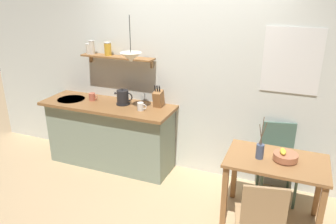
{
  "coord_description": "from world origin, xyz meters",
  "views": [
    {
      "loc": [
        1.32,
        -3.28,
        2.42
      ],
      "look_at": [
        -0.1,
        0.25,
        0.95
      ],
      "focal_mm": 35.37,
      "sensor_mm": 36.0,
      "label": 1
    }
  ],
  "objects_px": {
    "fruit_bowl": "(285,156)",
    "coffee_mug_spare": "(141,106)",
    "dining_chair_near": "(260,221)",
    "pendant_lamp": "(131,57)",
    "coffee_mug_by_sink": "(92,97)",
    "twig_vase": "(260,151)",
    "dining_chair_far": "(278,157)",
    "knife_block": "(158,98)",
    "dining_table": "(275,171)",
    "electric_kettle": "(123,97)"
  },
  "relations": [
    {
      "from": "dining_table",
      "to": "dining_chair_near",
      "type": "distance_m",
      "value": 0.75
    },
    {
      "from": "coffee_mug_by_sink",
      "to": "electric_kettle",
      "type": "bearing_deg",
      "value": 2.21
    },
    {
      "from": "twig_vase",
      "to": "coffee_mug_by_sink",
      "type": "height_order",
      "value": "twig_vase"
    },
    {
      "from": "twig_vase",
      "to": "dining_chair_far",
      "type": "bearing_deg",
      "value": 73.53
    },
    {
      "from": "knife_block",
      "to": "coffee_mug_by_sink",
      "type": "bearing_deg",
      "value": -173.55
    },
    {
      "from": "electric_kettle",
      "to": "knife_block",
      "type": "distance_m",
      "value": 0.49
    },
    {
      "from": "dining_table",
      "to": "fruit_bowl",
      "type": "relative_size",
      "value": 4.15
    },
    {
      "from": "dining_table",
      "to": "pendant_lamp",
      "type": "height_order",
      "value": "pendant_lamp"
    },
    {
      "from": "dining_chair_near",
      "to": "electric_kettle",
      "type": "relative_size",
      "value": 3.59
    },
    {
      "from": "dining_chair_near",
      "to": "knife_block",
      "type": "xyz_separation_m",
      "value": [
        -1.51,
        1.29,
        0.51
      ]
    },
    {
      "from": "coffee_mug_by_sink",
      "to": "knife_block",
      "type": "bearing_deg",
      "value": 6.45
    },
    {
      "from": "twig_vase",
      "to": "electric_kettle",
      "type": "bearing_deg",
      "value": 165.08
    },
    {
      "from": "dining_chair_far",
      "to": "coffee_mug_spare",
      "type": "bearing_deg",
      "value": -174.11
    },
    {
      "from": "knife_block",
      "to": "coffee_mug_spare",
      "type": "distance_m",
      "value": 0.27
    },
    {
      "from": "fruit_bowl",
      "to": "coffee_mug_spare",
      "type": "distance_m",
      "value": 1.83
    },
    {
      "from": "dining_table",
      "to": "coffee_mug_by_sink",
      "type": "relative_size",
      "value": 7.82
    },
    {
      "from": "coffee_mug_by_sink",
      "to": "pendant_lamp",
      "type": "distance_m",
      "value": 0.98
    },
    {
      "from": "dining_chair_near",
      "to": "dining_table",
      "type": "bearing_deg",
      "value": 86.27
    },
    {
      "from": "knife_block",
      "to": "coffee_mug_spare",
      "type": "bearing_deg",
      "value": -127.23
    },
    {
      "from": "dining_chair_near",
      "to": "pendant_lamp",
      "type": "xyz_separation_m",
      "value": [
        -1.73,
        1.01,
        1.09
      ]
    },
    {
      "from": "coffee_mug_by_sink",
      "to": "pendant_lamp",
      "type": "bearing_deg",
      "value": -13.62
    },
    {
      "from": "knife_block",
      "to": "twig_vase",
      "type": "bearing_deg",
      "value": -22.91
    },
    {
      "from": "knife_block",
      "to": "coffee_mug_by_sink",
      "type": "xyz_separation_m",
      "value": [
        -0.95,
        -0.11,
        -0.06
      ]
    },
    {
      "from": "electric_kettle",
      "to": "coffee_mug_by_sink",
      "type": "height_order",
      "value": "electric_kettle"
    },
    {
      "from": "dining_chair_far",
      "to": "electric_kettle",
      "type": "distance_m",
      "value": 2.09
    },
    {
      "from": "coffee_mug_by_sink",
      "to": "dining_table",
      "type": "bearing_deg",
      "value": -10.07
    },
    {
      "from": "dining_chair_near",
      "to": "pendant_lamp",
      "type": "height_order",
      "value": "pendant_lamp"
    },
    {
      "from": "dining_chair_near",
      "to": "fruit_bowl",
      "type": "height_order",
      "value": "dining_chair_near"
    },
    {
      "from": "coffee_mug_spare",
      "to": "knife_block",
      "type": "bearing_deg",
      "value": 52.77
    },
    {
      "from": "fruit_bowl",
      "to": "knife_block",
      "type": "relative_size",
      "value": 0.82
    },
    {
      "from": "coffee_mug_spare",
      "to": "twig_vase",
      "type": "bearing_deg",
      "value": -13.86
    },
    {
      "from": "dining_table",
      "to": "coffee_mug_spare",
      "type": "distance_m",
      "value": 1.78
    },
    {
      "from": "coffee_mug_by_sink",
      "to": "coffee_mug_spare",
      "type": "height_order",
      "value": "same"
    },
    {
      "from": "dining_chair_near",
      "to": "pendant_lamp",
      "type": "relative_size",
      "value": 1.76
    },
    {
      "from": "dining_chair_far",
      "to": "knife_block",
      "type": "height_order",
      "value": "knife_block"
    },
    {
      "from": "dining_table",
      "to": "pendant_lamp",
      "type": "bearing_deg",
      "value": 171.4
    },
    {
      "from": "dining_chair_far",
      "to": "dining_chair_near",
      "type": "bearing_deg",
      "value": -91.83
    },
    {
      "from": "dining_table",
      "to": "electric_kettle",
      "type": "height_order",
      "value": "electric_kettle"
    },
    {
      "from": "coffee_mug_by_sink",
      "to": "coffee_mug_spare",
      "type": "distance_m",
      "value": 0.8
    },
    {
      "from": "dining_chair_near",
      "to": "knife_block",
      "type": "relative_size",
      "value": 3.13
    },
    {
      "from": "dining_chair_near",
      "to": "electric_kettle",
      "type": "distance_m",
      "value": 2.37
    },
    {
      "from": "fruit_bowl",
      "to": "twig_vase",
      "type": "xyz_separation_m",
      "value": [
        -0.25,
        -0.04,
        0.04
      ]
    },
    {
      "from": "dining_chair_far",
      "to": "electric_kettle",
      "type": "xyz_separation_m",
      "value": [
        -2.02,
        -0.06,
        0.51
      ]
    },
    {
      "from": "dining_chair_near",
      "to": "coffee_mug_spare",
      "type": "height_order",
      "value": "coffee_mug_spare"
    },
    {
      "from": "fruit_bowl",
      "to": "dining_chair_far",
      "type": "bearing_deg",
      "value": 99.36
    },
    {
      "from": "dining_table",
      "to": "coffee_mug_by_sink",
      "type": "xyz_separation_m",
      "value": [
        -2.5,
        0.44,
        0.36
      ]
    },
    {
      "from": "dining_chair_far",
      "to": "knife_block",
      "type": "xyz_separation_m",
      "value": [
        -1.55,
        0.03,
        0.53
      ]
    },
    {
      "from": "dining_table",
      "to": "electric_kettle",
      "type": "xyz_separation_m",
      "value": [
        -2.03,
        0.46,
        0.4
      ]
    },
    {
      "from": "dining_table",
      "to": "dining_chair_far",
      "type": "bearing_deg",
      "value": 90.88
    },
    {
      "from": "dining_chair_far",
      "to": "coffee_mug_spare",
      "type": "height_order",
      "value": "coffee_mug_spare"
    }
  ]
}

